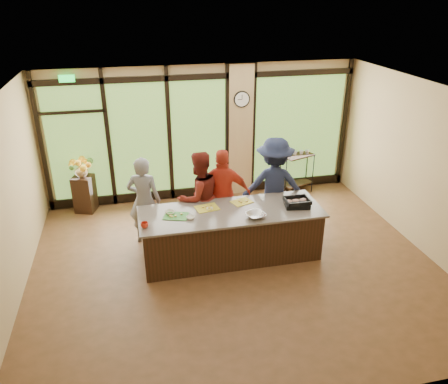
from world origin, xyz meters
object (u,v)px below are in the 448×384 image
cook_left (144,201)px  cook_right (274,186)px  island_base (231,235)px  bar_cart (297,167)px  roasting_pan (297,204)px  flower_stand (85,194)px

cook_left → cook_right: cook_right is taller
island_base → cook_right: bearing=36.0°
cook_left → cook_right: 2.49m
cook_right → bar_cart: 2.09m
cook_left → island_base: bearing=165.1°
roasting_pan → cook_left: bearing=170.0°
island_base → cook_right: cook_right is taller
bar_cart → flower_stand: bearing=160.2°
cook_left → cook_right: size_ratio=0.89×
island_base → roasting_pan: 1.30m
island_base → flower_stand: 3.62m
roasting_pan → flower_stand: size_ratio=0.53×
island_base → flower_stand: (-2.67, 2.45, -0.04)m
flower_stand → cook_left: bearing=-34.1°
island_base → roasting_pan: roasting_pan is taller
cook_right → bar_cart: size_ratio=1.93×
cook_left → flower_stand: size_ratio=2.13×
island_base → flower_stand: size_ratio=3.85×
cook_left → roasting_pan: bearing=176.3°
cook_right → flower_stand: bearing=-11.6°
cook_right → bar_cart: cook_right is taller
cook_left → roasting_pan: cook_left is taller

